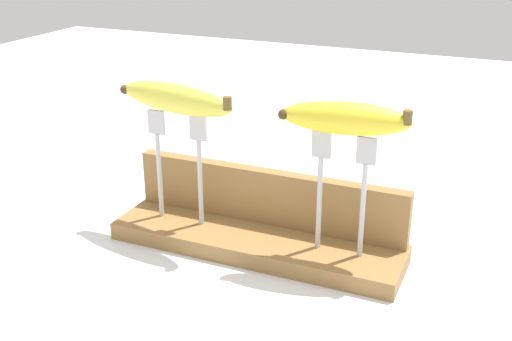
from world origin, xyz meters
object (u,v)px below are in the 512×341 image
(fork_stand_left, at_px, (177,158))
(banana_raised_left, at_px, (174,99))
(banana_raised_right, at_px, (344,119))
(fork_stand_right, at_px, (341,184))

(fork_stand_left, height_order, banana_raised_left, banana_raised_left)
(fork_stand_left, height_order, banana_raised_right, banana_raised_right)
(fork_stand_left, distance_m, banana_raised_right, 0.26)
(banana_raised_left, relative_size, banana_raised_right, 1.18)
(banana_raised_left, distance_m, banana_raised_right, 0.25)
(fork_stand_left, xyz_separation_m, banana_raised_right, (0.25, -0.00, 0.09))
(banana_raised_right, bearing_deg, banana_raised_left, 180.00)
(fork_stand_right, relative_size, banana_raised_left, 0.84)
(fork_stand_right, xyz_separation_m, banana_raised_right, (-0.00, -0.00, 0.09))
(banana_raised_left, bearing_deg, fork_stand_left, -10.30)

